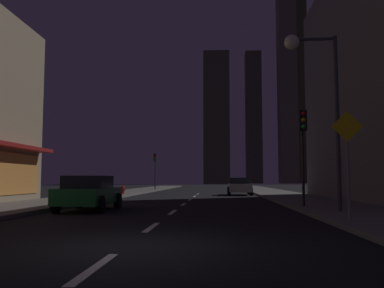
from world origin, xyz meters
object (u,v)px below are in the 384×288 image
car_parked_near (89,193)px  car_parked_far (239,186)px  traffic_light_far_left (155,163)px  street_lamp_right (314,78)px  pedestrian_crossing_sign (348,155)px  traffic_light_near_right (303,136)px  fire_hydrant_far_left (123,190)px

car_parked_near → car_parked_far: size_ratio=1.00×
traffic_light_far_left → street_lamp_right: street_lamp_right is taller
pedestrian_crossing_sign → traffic_light_near_right: bearing=91.0°
pedestrian_crossing_sign → street_lamp_right: bearing=94.1°
fire_hydrant_far_left → pedestrian_crossing_sign: bearing=-61.3°
fire_hydrant_far_left → street_lamp_right: size_ratio=0.10×
car_parked_far → traffic_light_near_right: traffic_light_near_right is taller
traffic_light_far_left → street_lamp_right: bearing=-71.5°
car_parked_near → traffic_light_near_right: 9.48m
car_parked_near → pedestrian_crossing_sign: pedestrian_crossing_sign is taller
traffic_light_near_right → traffic_light_far_left: (-11.00, 29.74, 0.00)m
car_parked_near → street_lamp_right: bearing=-11.1°
fire_hydrant_far_left → car_parked_far: bearing=10.3°
traffic_light_near_right → pedestrian_crossing_sign: traffic_light_near_right is taller
traffic_light_near_right → street_lamp_right: bearing=-92.5°
car_parked_near → pedestrian_crossing_sign: 10.46m
car_parked_far → traffic_light_near_right: bearing=-83.6°
car_parked_far → street_lamp_right: 20.21m
traffic_light_near_right → street_lamp_right: (-0.12, -2.76, 1.87)m
pedestrian_crossing_sign → car_parked_far: bearing=95.0°
car_parked_near → car_parked_far: (7.20, 17.90, 0.00)m
traffic_light_near_right → car_parked_near: bearing=-173.7°
car_parked_near → car_parked_far: same height
traffic_light_near_right → street_lamp_right: 3.34m
car_parked_near → traffic_light_near_right: traffic_light_near_right is taller
traffic_light_far_left → car_parked_far: bearing=-54.7°
street_lamp_right → traffic_light_near_right: bearing=87.5°
car_parked_far → pedestrian_crossing_sign: pedestrian_crossing_sign is taller
car_parked_far → traffic_light_far_left: bearing=125.3°
car_parked_near → pedestrian_crossing_sign: bearing=-27.6°
car_parked_near → fire_hydrant_far_left: size_ratio=6.48×
fire_hydrant_far_left → pedestrian_crossing_sign: (11.50, -20.98, 1.56)m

